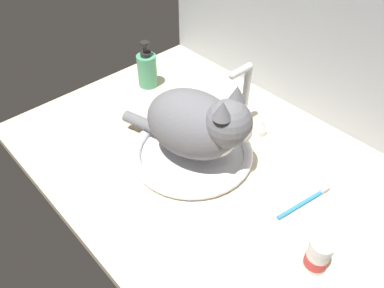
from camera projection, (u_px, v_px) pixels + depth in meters
The scene contains 8 objects.
countertop at pixel (203, 162), 99.68cm from camera, with size 102.37×73.39×3.00cm, color beige.
backsplash_wall at pixel (300, 49), 105.27cm from camera, with size 102.37×2.40×42.04cm, color #B2B7BC.
sink_basin at pixel (192, 152), 98.82cm from camera, with size 32.41×32.41×2.53cm.
faucet at pixel (244, 103), 104.34cm from camera, with size 16.92×9.47×19.96cm.
cat at pixel (199, 124), 90.85cm from camera, with size 37.60×23.31×21.04cm.
pill_bottle at pixel (318, 256), 73.07cm from camera, with size 4.75×4.75×8.57cm.
soap_pump_bottle at pixel (147, 70), 120.20cm from camera, with size 6.29×6.29×15.53cm.
toothbrush at pixel (305, 201), 87.26cm from camera, with size 3.88×16.29×1.70cm.
Camera 1 is at (49.23, -49.55, 72.84)cm, focal length 34.75 mm.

